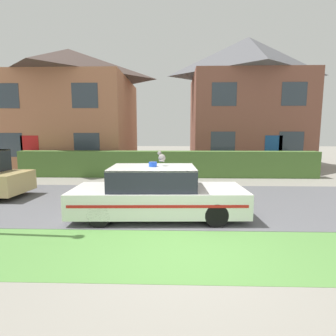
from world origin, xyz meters
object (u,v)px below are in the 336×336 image
(house_right, at_px, (246,102))
(house_left, at_px, (71,108))
(cat, at_px, (161,157))
(police_car, at_px, (157,193))

(house_right, bearing_deg, house_left, -177.61)
(cat, height_order, house_right, house_right)
(house_left, bearing_deg, house_right, 2.39)
(police_car, xyz_separation_m, house_right, (5.17, 11.16, 3.62))
(police_car, relative_size, cat, 14.39)
(house_right, bearing_deg, cat, -114.76)
(cat, height_order, house_left, house_left)
(cat, bearing_deg, police_car, 104.14)
(police_car, height_order, cat, cat)
(house_left, distance_m, house_right, 11.63)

